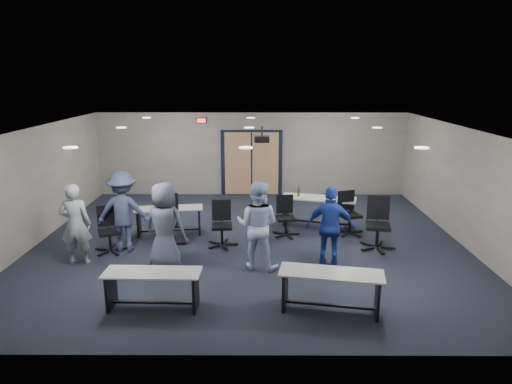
{
  "coord_description": "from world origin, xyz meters",
  "views": [
    {
      "loc": [
        0.21,
        -10.2,
        3.88
      ],
      "look_at": [
        0.17,
        -0.3,
        1.32
      ],
      "focal_mm": 32.0,
      "sensor_mm": 36.0,
      "label": 1
    }
  ],
  "objects_px": {
    "table_back_left": "(169,216)",
    "chair_back_c": "(286,216)",
    "table_front_right": "(331,284)",
    "chair_back_d": "(350,214)",
    "table_back_right": "(318,206)",
    "chair_loose_left": "(109,230)",
    "chair_back_b": "(222,224)",
    "person_lightblue": "(257,225)",
    "person_plaid": "(165,227)",
    "chair_loose_right": "(378,224)",
    "person_back": "(123,212)",
    "table_front_left": "(153,283)",
    "person_gray": "(75,224)",
    "person_navy": "(331,227)",
    "chair_back_a": "(169,221)"
  },
  "relations": [
    {
      "from": "table_back_left",
      "to": "chair_back_c",
      "type": "distance_m",
      "value": 2.9
    },
    {
      "from": "table_front_right",
      "to": "chair_back_d",
      "type": "bearing_deg",
      "value": 85.13
    },
    {
      "from": "table_back_right",
      "to": "chair_loose_left",
      "type": "relative_size",
      "value": 1.94
    },
    {
      "from": "chair_back_b",
      "to": "person_lightblue",
      "type": "relative_size",
      "value": 0.58
    },
    {
      "from": "person_plaid",
      "to": "chair_loose_right",
      "type": "bearing_deg",
      "value": -150.02
    },
    {
      "from": "chair_back_b",
      "to": "chair_back_c",
      "type": "xyz_separation_m",
      "value": [
        1.52,
        0.71,
        -0.03
      ]
    },
    {
      "from": "table_back_left",
      "to": "chair_loose_left",
      "type": "bearing_deg",
      "value": -140.42
    },
    {
      "from": "table_back_left",
      "to": "table_back_right",
      "type": "relative_size",
      "value": 0.86
    },
    {
      "from": "table_back_right",
      "to": "person_back",
      "type": "height_order",
      "value": "person_back"
    },
    {
      "from": "table_back_right",
      "to": "chair_back_d",
      "type": "height_order",
      "value": "chair_back_d"
    },
    {
      "from": "chair_back_c",
      "to": "person_back",
      "type": "distance_m",
      "value": 3.84
    },
    {
      "from": "table_front_left",
      "to": "chair_back_c",
      "type": "distance_m",
      "value": 4.37
    },
    {
      "from": "chair_back_b",
      "to": "person_gray",
      "type": "xyz_separation_m",
      "value": [
        -2.95,
        -1.02,
        0.34
      ]
    },
    {
      "from": "table_front_right",
      "to": "person_lightblue",
      "type": "xyz_separation_m",
      "value": [
        -1.23,
        1.78,
        0.44
      ]
    },
    {
      "from": "table_front_right",
      "to": "person_gray",
      "type": "xyz_separation_m",
      "value": [
        -5.0,
        1.96,
        0.39
      ]
    },
    {
      "from": "table_back_right",
      "to": "person_gray",
      "type": "relative_size",
      "value": 1.16
    },
    {
      "from": "table_front_left",
      "to": "chair_loose_left",
      "type": "height_order",
      "value": "chair_loose_left"
    },
    {
      "from": "table_front_left",
      "to": "chair_loose_left",
      "type": "xyz_separation_m",
      "value": [
        -1.54,
        2.52,
        0.07
      ]
    },
    {
      "from": "chair_loose_right",
      "to": "table_back_right",
      "type": "bearing_deg",
      "value": 135.75
    },
    {
      "from": "person_navy",
      "to": "table_back_right",
      "type": "bearing_deg",
      "value": -80.65
    },
    {
      "from": "chair_back_b",
      "to": "person_back",
      "type": "distance_m",
      "value": 2.22
    },
    {
      "from": "person_gray",
      "to": "person_plaid",
      "type": "bearing_deg",
      "value": 166.96
    },
    {
      "from": "chair_back_b",
      "to": "chair_back_d",
      "type": "distance_m",
      "value": 3.22
    },
    {
      "from": "table_back_right",
      "to": "chair_loose_right",
      "type": "relative_size",
      "value": 1.67
    },
    {
      "from": "table_back_right",
      "to": "chair_loose_right",
      "type": "distance_m",
      "value": 1.99
    },
    {
      "from": "table_back_right",
      "to": "person_navy",
      "type": "distance_m",
      "value": 2.6
    },
    {
      "from": "table_back_left",
      "to": "person_back",
      "type": "bearing_deg",
      "value": -133.98
    },
    {
      "from": "chair_back_b",
      "to": "person_plaid",
      "type": "xyz_separation_m",
      "value": [
        -1.03,
        -1.31,
        0.39
      ]
    },
    {
      "from": "chair_loose_right",
      "to": "person_navy",
      "type": "height_order",
      "value": "person_navy"
    },
    {
      "from": "person_plaid",
      "to": "person_back",
      "type": "distance_m",
      "value": 1.55
    },
    {
      "from": "table_back_left",
      "to": "person_lightblue",
      "type": "bearing_deg",
      "value": -50.6
    },
    {
      "from": "chair_back_b",
      "to": "person_navy",
      "type": "relative_size",
      "value": 0.62
    },
    {
      "from": "table_back_right",
      "to": "chair_back_a",
      "type": "bearing_deg",
      "value": -143.27
    },
    {
      "from": "table_front_left",
      "to": "person_navy",
      "type": "xyz_separation_m",
      "value": [
        3.27,
        1.78,
        0.39
      ]
    },
    {
      "from": "table_back_right",
      "to": "person_navy",
      "type": "height_order",
      "value": "person_navy"
    },
    {
      "from": "table_back_left",
      "to": "person_navy",
      "type": "distance_m",
      "value": 4.2
    },
    {
      "from": "chair_back_a",
      "to": "person_lightblue",
      "type": "distance_m",
      "value": 2.4
    },
    {
      "from": "table_front_left",
      "to": "chair_back_a",
      "type": "distance_m",
      "value": 2.92
    },
    {
      "from": "table_back_left",
      "to": "table_front_left",
      "type": "bearing_deg",
      "value": -91.33
    },
    {
      "from": "person_plaid",
      "to": "table_front_right",
      "type": "bearing_deg",
      "value": 167.56
    },
    {
      "from": "chair_back_c",
      "to": "person_plaid",
      "type": "xyz_separation_m",
      "value": [
        -2.55,
        -2.01,
        0.42
      ]
    },
    {
      "from": "chair_back_a",
      "to": "chair_loose_right",
      "type": "bearing_deg",
      "value": -15.01
    },
    {
      "from": "table_front_right",
      "to": "chair_back_c",
      "type": "relative_size",
      "value": 1.81
    },
    {
      "from": "chair_back_b",
      "to": "chair_loose_right",
      "type": "bearing_deg",
      "value": -7.62
    },
    {
      "from": "chair_loose_right",
      "to": "person_lightblue",
      "type": "distance_m",
      "value": 2.93
    },
    {
      "from": "table_back_left",
      "to": "chair_back_c",
      "type": "relative_size",
      "value": 1.74
    },
    {
      "from": "person_navy",
      "to": "table_front_left",
      "type": "bearing_deg",
      "value": 39.94
    },
    {
      "from": "table_back_left",
      "to": "person_back",
      "type": "distance_m",
      "value": 1.42
    },
    {
      "from": "chair_back_a",
      "to": "person_plaid",
      "type": "distance_m",
      "value": 1.36
    },
    {
      "from": "person_plaid",
      "to": "person_back",
      "type": "bearing_deg",
      "value": -26.54
    }
  ]
}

